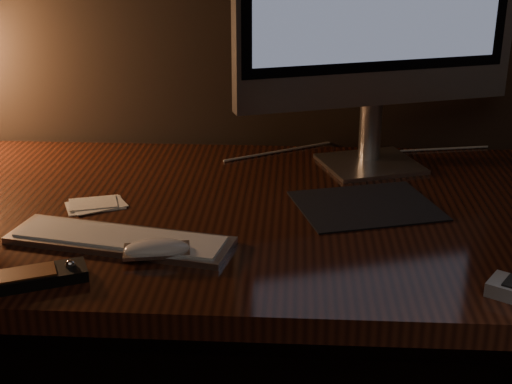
# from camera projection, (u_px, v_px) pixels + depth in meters

# --- Properties ---
(desk) EXTENTS (1.60, 0.75, 0.75)m
(desk) POSITION_uv_depth(u_px,v_px,m) (239.00, 254.00, 1.41)
(desk) COLOR #37170C
(desk) RESTS_ON ground
(keyboard) EXTENTS (0.38, 0.17, 0.01)m
(keyboard) POSITION_uv_depth(u_px,v_px,m) (120.00, 239.00, 1.15)
(keyboard) COLOR silver
(keyboard) RESTS_ON desk
(mousepad) EXTENTS (0.29, 0.26, 0.00)m
(mousepad) POSITION_uv_depth(u_px,v_px,m) (366.00, 206.00, 1.30)
(mousepad) COLOR black
(mousepad) RESTS_ON desk
(mouse) EXTENTS (0.11, 0.07, 0.02)m
(mouse) POSITION_uv_depth(u_px,v_px,m) (157.00, 251.00, 1.11)
(mouse) COLOR white
(mouse) RESTS_ON desk
(media_remote) EXTENTS (0.15, 0.11, 0.03)m
(media_remote) POSITION_uv_depth(u_px,v_px,m) (36.00, 276.00, 1.03)
(media_remote) COLOR black
(media_remote) RESTS_ON desk
(papers) EXTENTS (0.12, 0.10, 0.01)m
(papers) POSITION_uv_depth(u_px,v_px,m) (95.00, 205.00, 1.30)
(papers) COLOR white
(papers) RESTS_ON desk
(cable) EXTENTS (0.57, 0.21, 0.01)m
(cable) POSITION_uv_depth(u_px,v_px,m) (357.00, 152.00, 1.59)
(cable) COLOR white
(cable) RESTS_ON desk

